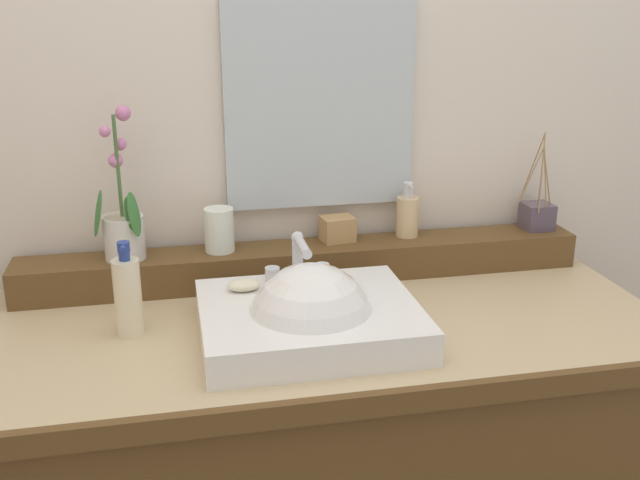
# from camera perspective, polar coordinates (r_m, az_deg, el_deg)

# --- Properties ---
(wall_back) EXTENTS (3.31, 0.20, 2.42)m
(wall_back) POSITION_cam_1_polar(r_m,az_deg,el_deg) (1.86, -2.19, 9.23)
(wall_back) COLOR beige
(wall_back) RESTS_ON ground
(back_ledge) EXTENTS (1.35, 0.12, 0.08)m
(back_ledge) POSITION_cam_1_polar(r_m,az_deg,el_deg) (1.77, -1.07, -1.73)
(back_ledge) COLOR brown
(back_ledge) RESTS_ON vanity_cabinet
(sink_basin) EXTENTS (0.43, 0.36, 0.28)m
(sink_basin) POSITION_cam_1_polar(r_m,az_deg,el_deg) (1.47, -0.77, -6.49)
(sink_basin) COLOR white
(sink_basin) RESTS_ON vanity_cabinet
(soap_bar) EXTENTS (0.07, 0.04, 0.02)m
(soap_bar) POSITION_cam_1_polar(r_m,az_deg,el_deg) (1.54, -5.93, -3.51)
(soap_bar) COLOR beige
(soap_bar) RESTS_ON sink_basin
(potted_plant) EXTENTS (0.12, 0.11, 0.34)m
(potted_plant) POSITION_cam_1_polar(r_m,az_deg,el_deg) (1.70, -15.05, 1.20)
(potted_plant) COLOR silver
(potted_plant) RESTS_ON back_ledge
(soap_dispenser) EXTENTS (0.05, 0.06, 0.14)m
(soap_dispenser) POSITION_cam_1_polar(r_m,az_deg,el_deg) (1.82, 6.81, 1.96)
(soap_dispenser) COLOR #DFBD8B
(soap_dispenser) RESTS_ON back_ledge
(tumbler_cup) EXTENTS (0.07, 0.07, 0.10)m
(tumbler_cup) POSITION_cam_1_polar(r_m,az_deg,el_deg) (1.72, -7.83, 0.78)
(tumbler_cup) COLOR silver
(tumbler_cup) RESTS_ON back_ledge
(reed_diffuser) EXTENTS (0.10, 0.10, 0.25)m
(reed_diffuser) POSITION_cam_1_polar(r_m,az_deg,el_deg) (1.95, 16.51, 1.89)
(reed_diffuser) COLOR #514453
(reed_diffuser) RESTS_ON back_ledge
(trinket_box) EXTENTS (0.09, 0.07, 0.06)m
(trinket_box) POSITION_cam_1_polar(r_m,az_deg,el_deg) (1.78, 1.36, 0.88)
(trinket_box) COLOR tan
(trinket_box) RESTS_ON back_ledge
(lotion_bottle) EXTENTS (0.05, 0.06, 0.20)m
(lotion_bottle) POSITION_cam_1_polar(r_m,az_deg,el_deg) (1.52, -14.70, -4.17)
(lotion_bottle) COLOR beige
(lotion_bottle) RESTS_ON vanity_cabinet
(mirror) EXTENTS (0.45, 0.02, 0.48)m
(mirror) POSITION_cam_1_polar(r_m,az_deg,el_deg) (1.75, 0.00, 10.36)
(mirror) COLOR silver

